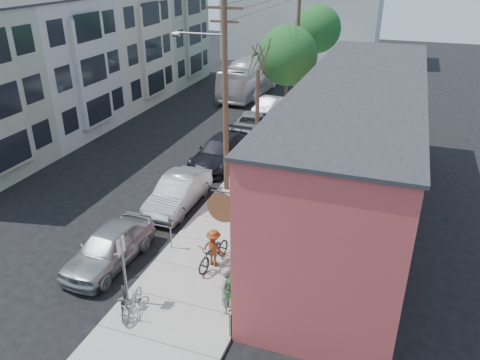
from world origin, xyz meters
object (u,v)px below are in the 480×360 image
(tree_leafy_mid, at_px, (288,56))
(parked_bike_b, at_px, (132,301))
(tree_leafy_far, at_px, (317,29))
(utility_pole_near, at_px, (224,93))
(car_2, at_px, (221,151))
(car_1, at_px, (178,192))
(patron_grey, at_px, (226,290))
(bus, at_px, (254,75))
(patio_chair_b, at_px, (242,278))
(patron_green, at_px, (231,300))
(parking_meter_near, at_px, (170,231))
(patio_chair_a, at_px, (242,288))
(parking_meter_far, at_px, (239,157))
(sign_post, at_px, (123,263))
(car_0, at_px, (109,247))
(parked_bike_a, at_px, (123,302))
(tree_bare, at_px, (257,117))
(cyclist, at_px, (214,248))
(car_3, at_px, (250,124))
(car_4, at_px, (268,106))

(tree_leafy_mid, distance_m, parked_bike_b, 21.64)
(tree_leafy_far, bearing_deg, utility_pole_near, -91.09)
(car_2, bearing_deg, car_1, -86.06)
(patron_grey, xyz_separation_m, bus, (-8.32, 28.73, 0.50))
(patio_chair_b, relative_size, patron_green, 0.52)
(parking_meter_near, height_order, utility_pole_near, utility_pole_near)
(patio_chair_a, bearing_deg, parking_meter_far, 87.36)
(sign_post, xyz_separation_m, tree_leafy_far, (0.45, 31.19, 3.81))
(car_2, bearing_deg, car_0, -88.66)
(parked_bike_a, bearing_deg, bus, 70.77)
(sign_post, bearing_deg, patron_grey, 11.84)
(patio_chair_a, bearing_deg, tree_bare, 82.43)
(patio_chair_b, xyz_separation_m, cyclist, (-1.54, 1.02, 0.37))
(parking_meter_near, height_order, patio_chair_a, parking_meter_near)
(bus, bearing_deg, tree_leafy_mid, -56.04)
(parking_meter_far, bearing_deg, cyclist, -76.44)
(tree_leafy_mid, relative_size, patio_chair_a, 8.13)
(tree_leafy_mid, distance_m, car_3, 5.37)
(tree_leafy_mid, height_order, patron_green, tree_leafy_mid)
(patio_chair_b, height_order, cyclist, cyclist)
(utility_pole_near, relative_size, car_2, 1.79)
(tree_leafy_mid, height_order, bus, tree_leafy_mid)
(tree_bare, xyz_separation_m, patron_green, (3.40, -13.51, -1.95))
(tree_leafy_far, relative_size, car_2, 1.35)
(patron_green, distance_m, car_1, 8.76)
(patron_grey, relative_size, car_4, 0.47)
(parking_meter_near, distance_m, tree_bare, 10.47)
(patio_chair_a, distance_m, parked_bike_b, 3.93)
(patio_chair_b, distance_m, car_2, 12.10)
(utility_pole_near, height_order, car_2, utility_pole_near)
(utility_pole_near, bearing_deg, parking_meter_far, 93.19)
(patron_grey, xyz_separation_m, car_2, (-5.08, 12.31, -0.26))
(tree_leafy_mid, bearing_deg, sign_post, -91.24)
(utility_pole_near, relative_size, tree_leafy_far, 1.32)
(car_4, distance_m, bus, 6.70)
(bus, bearing_deg, parked_bike_a, -77.60)
(patron_grey, relative_size, car_0, 0.39)
(tree_leafy_mid, relative_size, car_0, 1.52)
(patio_chair_b, distance_m, car_0, 5.69)
(tree_leafy_mid, bearing_deg, parked_bike_b, -89.98)
(parking_meter_far, distance_m, tree_leafy_mid, 9.53)
(parked_bike_b, height_order, car_0, car_0)
(sign_post, xyz_separation_m, patio_chair_a, (3.85, 1.60, -1.24))
(sign_post, relative_size, patron_grey, 1.52)
(car_4, bearing_deg, sign_post, -80.20)
(patio_chair_b, bearing_deg, car_4, 98.69)
(patron_green, relative_size, car_2, 0.30)
(car_3, distance_m, car_4, 4.87)
(tree_leafy_mid, bearing_deg, tree_bare, -90.00)
(patron_green, height_order, cyclist, patron_green)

